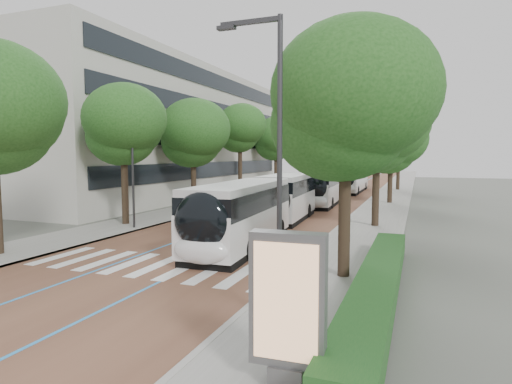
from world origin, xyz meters
TOP-DOWN VIEW (x-y plane):
  - ground at (0.00, 0.00)m, footprint 160.00×160.00m
  - road at (0.00, 40.00)m, footprint 11.00×140.00m
  - sidewalk_left at (-7.50, 40.00)m, footprint 4.00×140.00m
  - sidewalk_right at (7.50, 40.00)m, footprint 4.00×140.00m
  - kerb_left at (-5.60, 40.00)m, footprint 0.20×140.00m
  - kerb_right at (5.60, 40.00)m, footprint 0.20×140.00m
  - zebra_crossing at (0.20, 1.00)m, footprint 10.55×3.60m
  - lane_line_left at (-1.60, 40.00)m, footprint 0.12×126.00m
  - lane_line_right at (1.60, 40.00)m, footprint 0.12×126.00m
  - office_building at (-19.47, 28.00)m, footprint 18.11×40.00m
  - hedge at (9.10, 0.00)m, footprint 1.20×14.00m
  - streetlight_near at (6.62, -3.00)m, footprint 1.82×0.20m
  - streetlight_far at (6.62, 22.00)m, footprint 1.82×0.20m
  - lamp_post_left at (-6.10, 8.00)m, footprint 0.14×0.14m
  - trees_left at (-7.50, 25.13)m, footprint 6.13×61.00m
  - trees_right at (7.70, 22.29)m, footprint 6.01×47.94m
  - lead_bus at (1.90, 9.39)m, footprint 3.43×18.50m
  - bus_queued_0 at (2.04, 25.47)m, footprint 3.03×12.49m
  - bus_queued_1 at (2.52, 39.31)m, footprint 2.59×12.41m
  - ad_panel at (7.95, -6.03)m, footprint 1.47×0.59m

SIDE VIEW (x-z plane):
  - ground at x=0.00m, z-range 0.00..0.00m
  - road at x=0.00m, z-range 0.00..0.02m
  - lane_line_left at x=-1.60m, z-range 0.02..0.03m
  - lane_line_right at x=1.60m, z-range 0.02..0.03m
  - zebra_crossing at x=0.20m, z-range 0.02..0.03m
  - sidewalk_left at x=-7.50m, z-range 0.00..0.12m
  - sidewalk_right at x=7.50m, z-range 0.00..0.12m
  - kerb_left at x=-5.60m, z-range -0.01..0.13m
  - kerb_right at x=5.60m, z-range -0.01..0.13m
  - hedge at x=9.10m, z-range 0.12..0.92m
  - bus_queued_0 at x=2.04m, z-range 0.02..3.22m
  - bus_queued_1 at x=2.52m, z-range 0.02..3.22m
  - lead_bus at x=1.90m, z-range 0.03..3.23m
  - ad_panel at x=7.95m, z-range 0.19..3.21m
  - lamp_post_left at x=-6.10m, z-range 0.12..8.12m
  - streetlight_near at x=6.62m, z-range 0.82..8.82m
  - streetlight_far at x=6.62m, z-range 0.82..8.82m
  - trees_right at x=7.70m, z-range 1.43..10.17m
  - trees_left at x=-7.50m, z-range 1.60..11.56m
  - office_building at x=-19.47m, z-range 0.00..14.00m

